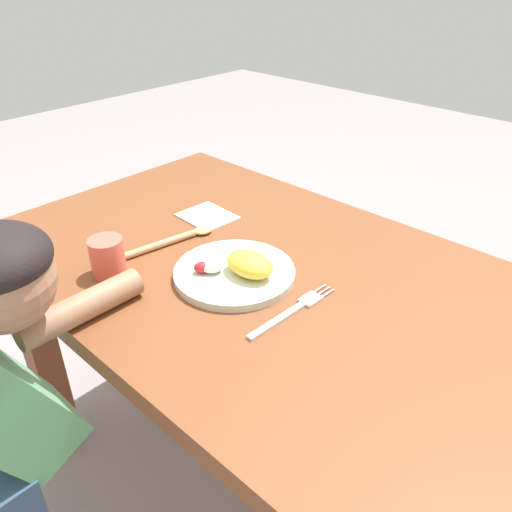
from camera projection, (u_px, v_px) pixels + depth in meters
ground_plane at (263, 483)px, 1.44m from camera, size 8.00×8.00×0.00m
dining_table at (265, 314)px, 1.12m from camera, size 1.28×0.77×0.71m
plate at (237, 271)px, 1.04m from camera, size 0.25×0.25×0.06m
fork at (293, 310)px, 0.94m from camera, size 0.03×0.22×0.01m
spoon at (176, 239)px, 1.16m from camera, size 0.06×0.22×0.02m
drinking_cup at (107, 257)px, 1.04m from camera, size 0.07×0.07×0.08m
person at (6, 448)px, 0.90m from camera, size 0.17×0.44×0.94m
napkin at (207, 216)px, 1.28m from camera, size 0.14×0.12×0.00m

